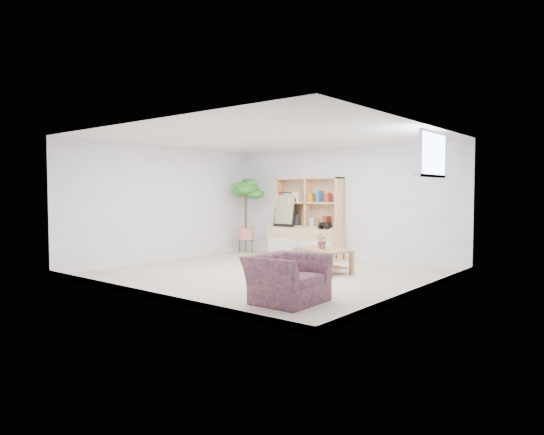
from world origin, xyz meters
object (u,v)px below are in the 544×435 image
Objects in this scene: floor_tree at (246,216)px; armchair at (287,275)px; storage_unit at (306,218)px; coffee_table at (322,260)px.

armchair is at bearing -41.61° from floor_tree.
floor_tree is 5.16m from armchair.
storage_unit is at bearing 30.27° from armchair.
storage_unit is 1.83× the size of armchair.
coffee_table is 0.59× the size of floor_tree.
coffee_table is at bearing -21.39° from floor_tree.
storage_unit is at bearing 11.65° from floor_tree.
coffee_table is (1.39, -1.44, -0.66)m from storage_unit.
floor_tree reaches higher than storage_unit.
storage_unit is 4.42m from armchair.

